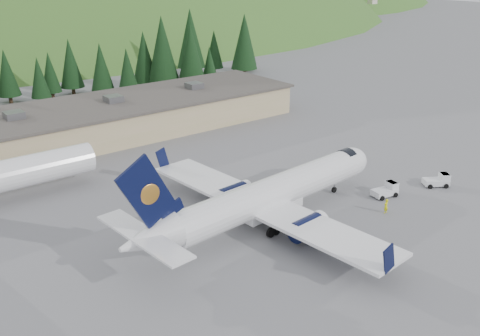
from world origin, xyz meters
name	(u,v)px	position (x,y,z in m)	size (l,w,h in m)	color
ground	(274,219)	(0.00, 0.00, 0.00)	(600.00, 600.00, 0.00)	slate
airliner	(268,196)	(-0.99, -0.08, 3.01)	(34.00, 31.93, 11.28)	white
baggage_tug_a	(386,190)	(14.30, -3.55, 0.73)	(3.26, 2.27, 1.62)	silver
baggage_tug_b	(438,180)	(21.68, -5.60, 0.72)	(3.33, 2.93, 1.60)	silver
terminal_building	(85,123)	(-5.01, 38.00, 2.62)	(71.00, 17.00, 6.10)	tan
ramp_worker	(386,206)	(10.56, -6.36, 0.83)	(0.60, 0.39, 1.65)	#DFE007
tree_line	(21,70)	(-6.84, 60.78, 7.48)	(113.77, 19.39, 14.22)	black
hills	(78,189)	(53.34, 207.38, -82.80)	(614.00, 330.00, 300.00)	#375C1C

